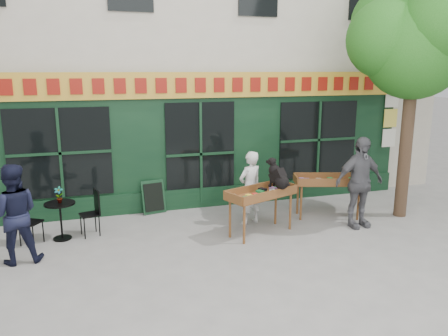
# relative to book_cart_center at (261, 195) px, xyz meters

# --- Properties ---
(ground) EXTENTS (80.00, 80.00, 0.00)m
(ground) POSITION_rel_book_cart_center_xyz_m (-0.74, -0.21, -0.82)
(ground) COLOR slate
(ground) RESTS_ON ground
(building) EXTENTS (14.00, 7.26, 10.00)m
(building) POSITION_rel_book_cart_center_xyz_m (-0.74, 5.77, 4.15)
(building) COLOR beige
(building) RESTS_ON ground
(street_tree) EXTENTS (3.05, 2.90, 5.60)m
(street_tree) POSITION_rel_book_cart_center_xyz_m (3.60, 0.15, 3.29)
(street_tree) COLOR #382619
(street_tree) RESTS_ON ground
(book_cart_center) EXTENTS (1.62, 1.12, 0.99)m
(book_cart_center) POSITION_rel_book_cart_center_xyz_m (0.00, 0.00, 0.00)
(book_cart_center) COLOR brown
(book_cart_center) RESTS_ON ground
(dog) EXTENTS (0.53, 0.68, 0.60)m
(dog) POSITION_rel_book_cart_center_xyz_m (0.35, -0.05, 0.47)
(dog) COLOR black
(dog) RESTS_ON book_cart_center
(woman) EXTENTS (0.70, 0.58, 1.63)m
(woman) POSITION_rel_book_cart_center_xyz_m (0.00, 0.65, -0.01)
(woman) COLOR silver
(woman) RESTS_ON ground
(book_cart_right) EXTENTS (1.62, 1.03, 0.99)m
(book_cart_right) POSITION_rel_book_cart_center_xyz_m (1.87, 0.52, 0.00)
(book_cart_right) COLOR brown
(book_cart_right) RESTS_ON ground
(man_right) EXTENTS (1.18, 0.54, 1.98)m
(man_right) POSITION_rel_book_cart_center_xyz_m (2.17, -0.23, 0.17)
(man_right) COLOR #545459
(man_right) RESTS_ON ground
(bistro_table) EXTENTS (0.60, 0.60, 0.76)m
(bistro_table) POSITION_rel_book_cart_center_xyz_m (-3.95, 0.89, -0.28)
(bistro_table) COLOR black
(bistro_table) RESTS_ON ground
(bistro_chair_left) EXTENTS (0.50, 0.50, 0.95)m
(bistro_chair_left) POSITION_rel_book_cart_center_xyz_m (-4.58, 0.84, -0.26)
(bistro_chair_left) COLOR black
(bistro_chair_left) RESTS_ON ground
(bistro_chair_right) EXTENTS (0.44, 0.44, 0.95)m
(bistro_chair_right) POSITION_rel_book_cart_center_xyz_m (-3.32, 0.96, -0.26)
(bistro_chair_right) COLOR black
(bistro_chair_right) RESTS_ON ground
(potted_plant) EXTENTS (0.20, 0.16, 0.33)m
(potted_plant) POSITION_rel_book_cart_center_xyz_m (-3.95, 0.89, 0.11)
(potted_plant) COLOR gray
(potted_plant) RESTS_ON bistro_table
(man_left) EXTENTS (0.91, 0.73, 1.78)m
(man_left) POSITION_rel_book_cart_center_xyz_m (-4.65, -0.01, 0.07)
(man_left) COLOR black
(man_left) RESTS_ON ground
(chalkboard) EXTENTS (0.59, 0.29, 0.79)m
(chalkboard) POSITION_rel_book_cart_center_xyz_m (-1.94, 1.98, -0.42)
(chalkboard) COLOR black
(chalkboard) RESTS_ON ground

